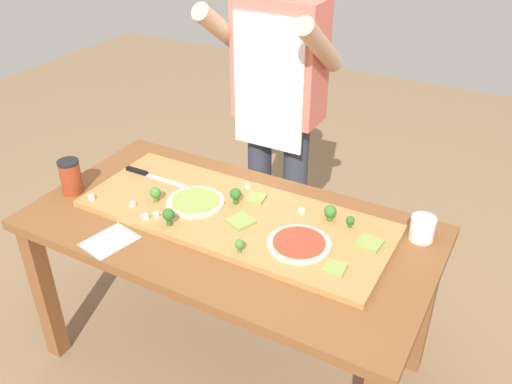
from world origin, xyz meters
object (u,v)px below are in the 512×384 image
object	(u,v)px
pizza_slice_far_right	(256,198)
broccoli_floret_front_mid	(240,245)
broccoli_floret_center_left	(330,212)
pizza_slice_near_right	(240,221)
pizza_slice_far_left	(335,268)
cheese_crumble_b	(91,197)
recipe_note	(110,241)
broccoli_floret_back_right	(235,195)
sauce_jar	(71,177)
cheese_crumble_f	(133,204)
broccoli_floret_front_left	(350,221)
pizza_slice_near_left	(370,243)
broccoli_floret_center_right	(169,215)
cheese_crumble_a	(156,215)
cheese_crumble_c	(247,186)
pizza_whole_pesto_green	(196,201)
cook_center	(278,98)
prep_table	(229,244)
broccoli_floret_back_mid	(155,193)
cheese_crumble_d	(145,217)
cheese_crumble_e	(301,211)
pizza_whole_tomato_red	(299,243)
chefs_knife	(147,174)
flour_cup	(422,230)

from	to	relation	value
pizza_slice_far_right	broccoli_floret_front_mid	bearing A→B (deg)	-70.53
pizza_slice_far_right	broccoli_floret_center_left	size ratio (longest dim) A/B	1.08
pizza_slice_near_right	pizza_slice_far_left	xyz separation A→B (m)	(0.42, -0.08, 0.00)
cheese_crumble_b	recipe_note	world-z (taller)	cheese_crumble_b
pizza_slice_far_right	broccoli_floret_back_right	xyz separation A→B (m)	(-0.06, -0.07, 0.04)
pizza_slice_near_right	pizza_slice_far_left	distance (m)	0.42
sauce_jar	cheese_crumble_f	bearing A→B (deg)	1.35
pizza_slice_near_right	broccoli_floret_front_left	bearing A→B (deg)	25.10
pizza_slice_near_left	broccoli_floret_front_left	world-z (taller)	broccoli_floret_front_left
broccoli_floret_center_right	cheese_crumble_a	xyz separation A→B (m)	(-0.08, 0.02, -0.03)
cheese_crumble_f	recipe_note	bearing A→B (deg)	-75.23
sauce_jar	recipe_note	world-z (taller)	sauce_jar
pizza_slice_near_right	cheese_crumble_c	distance (m)	0.26
broccoli_floret_back_right	pizza_whole_pesto_green	bearing A→B (deg)	-152.04
broccoli_floret_back_right	cook_center	xyz separation A→B (m)	(-0.10, 0.56, 0.19)
pizza_whole_pesto_green	broccoli_floret_front_mid	distance (m)	0.36
prep_table	pizza_slice_far_left	xyz separation A→B (m)	(0.47, -0.09, 0.13)
broccoli_floret_back_mid	cheese_crumble_d	size ratio (longest dim) A/B	3.03
cheese_crumble_b	cheese_crumble_e	xyz separation A→B (m)	(0.78, 0.32, -0.00)
pizza_whole_tomato_red	broccoli_floret_back_mid	xyz separation A→B (m)	(-0.63, -0.01, 0.03)
broccoli_floret_center_right	broccoli_floret_back_mid	bearing A→B (deg)	143.76
cheese_crumble_c	recipe_note	bearing A→B (deg)	-117.01
chefs_knife	broccoli_floret_front_mid	distance (m)	0.68
pizza_slice_near_left	broccoli_floret_center_left	world-z (taller)	broccoli_floret_center_left
pizza_whole_tomato_red	flour_cup	bearing A→B (deg)	37.94
chefs_knife	broccoli_floret_center_right	bearing A→B (deg)	-39.37
pizza_whole_tomato_red	cheese_crumble_f	bearing A→B (deg)	-172.67
pizza_slice_far_left	pizza_slice_far_right	bearing A→B (deg)	149.96
broccoli_floret_front_mid	cook_center	bearing A→B (deg)	108.39
cheese_crumble_e	broccoli_floret_back_mid	bearing A→B (deg)	-159.27
pizza_slice_far_right	cheese_crumble_a	size ratio (longest dim) A/B	4.12
pizza_slice_near_right	cheese_crumble_e	distance (m)	0.24
pizza_slice_far_right	cheese_crumble_d	world-z (taller)	cheese_crumble_d
cheese_crumble_d	broccoli_floret_center_right	bearing A→B (deg)	9.03
pizza_whole_pesto_green	broccoli_floret_center_right	size ratio (longest dim) A/B	3.32
broccoli_floret_center_left	cheese_crumble_c	world-z (taller)	broccoli_floret_center_left
pizza_whole_tomato_red	pizza_slice_far_right	distance (m)	0.34
broccoli_floret_back_right	pizza_whole_tomato_red	bearing A→B (deg)	-20.51
broccoli_floret_front_left	chefs_knife	bearing A→B (deg)	-176.17
cheese_crumble_c	cheese_crumble_f	size ratio (longest dim) A/B	1.03
pizza_whole_tomato_red	cheese_crumble_a	distance (m)	0.57
pizza_whole_tomato_red	broccoli_floret_front_mid	size ratio (longest dim) A/B	4.83
chefs_knife	broccoli_floret_front_left	world-z (taller)	broccoli_floret_front_left
cheese_crumble_a	broccoli_floret_front_left	bearing A→B (deg)	23.66
cheese_crumble_d	cheese_crumble_f	size ratio (longest dim) A/B	1.23
pizza_slice_near_left	cheese_crumble_d	size ratio (longest dim) A/B	3.85
pizza_whole_tomato_red	cheese_crumble_d	size ratio (longest dim) A/B	10.93
prep_table	chefs_knife	world-z (taller)	chefs_knife
pizza_slice_far_right	broccoli_floret_back_right	distance (m)	0.09
pizza_slice_far_left	chefs_knife	bearing A→B (deg)	168.32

